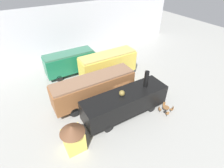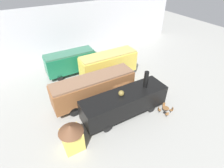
# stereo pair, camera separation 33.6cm
# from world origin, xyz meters

# --- Properties ---
(ground_plane) EXTENTS (80.00, 80.00, 0.00)m
(ground_plane) POSITION_xyz_m (0.00, 0.00, 0.00)
(ground_plane) COLOR gray
(backdrop_wall) EXTENTS (44.00, 0.15, 9.00)m
(backdrop_wall) POSITION_xyz_m (0.00, 15.86, 4.50)
(backdrop_wall) COLOR silver
(backdrop_wall) RESTS_ON ground_plane
(streamlined_locomotive) EXTENTS (9.17, 2.57, 3.65)m
(streamlined_locomotive) POSITION_xyz_m (-2.88, 8.79, 2.10)
(streamlined_locomotive) COLOR #196B47
(streamlined_locomotive) RESTS_ON ground_plane
(passenger_coach_vintage) EXTENTS (8.45, 2.63, 4.05)m
(passenger_coach_vintage) POSITION_xyz_m (1.00, 4.75, 2.40)
(passenger_coach_vintage) COLOR #E0C64C
(passenger_coach_vintage) RESTS_ON ground_plane
(passenger_coach_wooden) EXTENTS (10.30, 2.65, 3.70)m
(passenger_coach_wooden) POSITION_xyz_m (-3.27, 0.74, 2.22)
(passenger_coach_wooden) COLOR brown
(passenger_coach_wooden) RESTS_ON ground_plane
(steam_locomotive) EXTENTS (10.05, 2.89, 5.01)m
(steam_locomotive) POSITION_xyz_m (-1.19, -3.05, 1.82)
(steam_locomotive) COLOR black
(steam_locomotive) RESTS_ON ground_plane
(cafe_table_near) EXTENTS (0.76, 0.76, 0.78)m
(cafe_table_near) POSITION_xyz_m (3.12, -5.37, 0.58)
(cafe_table_near) COLOR black
(cafe_table_near) RESTS_ON ground_plane
(cafe_chair_0) EXTENTS (0.39, 0.40, 0.87)m
(cafe_chair_0) POSITION_xyz_m (3.50, -4.72, 0.51)
(cafe_chair_0) COLOR black
(cafe_chair_0) RESTS_ON ground_plane
(cafe_chair_1) EXTENTS (0.40, 0.39, 0.87)m
(cafe_chair_1) POSITION_xyz_m (2.47, -4.99, 0.51)
(cafe_chair_1) COLOR black
(cafe_chair_1) RESTS_ON ground_plane
(cafe_chair_2) EXTENTS (0.39, 0.40, 0.87)m
(cafe_chair_2) POSITION_xyz_m (2.74, -6.02, 0.51)
(cafe_chair_2) COLOR black
(cafe_chair_2) RESTS_ON ground_plane
(cafe_chair_3) EXTENTS (0.40, 0.39, 0.87)m
(cafe_chair_3) POSITION_xyz_m (3.77, -5.74, 0.51)
(cafe_chair_3) COLOR black
(cafe_chair_3) RESTS_ON ground_plane
(visitor_person) EXTENTS (0.34, 0.34, 1.64)m
(visitor_person) POSITION_xyz_m (0.62, -1.07, 0.89)
(visitor_person) COLOR #262633
(visitor_person) RESTS_ON ground_plane
(ticket_kiosk) EXTENTS (2.34, 2.34, 3.00)m
(ticket_kiosk) POSITION_xyz_m (-7.93, -4.37, 1.67)
(ticket_kiosk) COLOR #DBC151
(ticket_kiosk) RESTS_ON ground_plane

